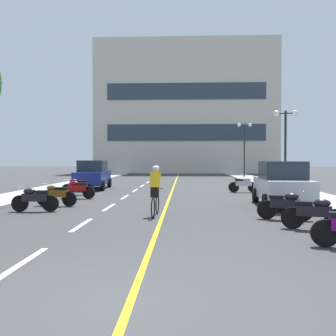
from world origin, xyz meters
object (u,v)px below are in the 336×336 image
object	(u,v)px
motorcycle_2	(285,205)
motorcycle_5	(78,189)
street_lamp_far	(244,138)
parked_car_near	(282,184)
motorcycle_7	(244,184)
motorcycle_1	(314,213)
motorcycle_6	(77,186)
motorcycle_4	(56,195)
cyclist_rider	(155,190)
street_lamp_mid	(285,131)
motorcycle_3	(35,199)
parked_car_mid	(93,175)

from	to	relation	value
motorcycle_2	motorcycle_5	bearing A→B (deg)	144.00
street_lamp_far	motorcycle_2	bearing A→B (deg)	-96.27
parked_car_near	motorcycle_7	size ratio (longest dim) A/B	2.51
motorcycle_1	motorcycle_6	world-z (taller)	same
motorcycle_4	motorcycle_7	distance (m)	10.83
parked_car_near	cyclist_rider	size ratio (longest dim) A/B	2.42
street_lamp_mid	street_lamp_far	world-z (taller)	street_lamp_far
motorcycle_2	motorcycle_3	bearing A→B (deg)	170.02
motorcycle_1	cyclist_rider	bearing A→B (deg)	152.19
motorcycle_3	cyclist_rider	world-z (taller)	cyclist_rider
parked_car_mid	motorcycle_2	world-z (taller)	parked_car_mid
motorcycle_2	motorcycle_5	xyz separation A→B (m)	(-8.29, 6.02, 0.00)
parked_car_near	motorcycle_4	size ratio (longest dim) A/B	2.52
parked_car_near	motorcycle_2	world-z (taller)	parked_car_near
motorcycle_7	street_lamp_mid	bearing A→B (deg)	26.31
parked_car_near	motorcycle_7	world-z (taller)	parked_car_near
street_lamp_mid	motorcycle_4	xyz separation A→B (m)	(-11.25, -7.94, -3.13)
parked_car_near	motorcycle_6	bearing A→B (deg)	155.13
parked_car_mid	cyclist_rider	xyz separation A→B (m)	(4.84, -11.22, -0.03)
parked_car_mid	motorcycle_2	xyz separation A→B (m)	(8.97, -11.87, -0.44)
parked_car_mid	motorcycle_4	size ratio (longest dim) A/B	2.52
motorcycle_7	motorcycle_4	bearing A→B (deg)	-142.35
parked_car_near	motorcycle_6	xyz separation A→B (m)	(-9.55, 4.43, -0.44)
motorcycle_1	motorcycle_5	world-z (taller)	same
parked_car_near	motorcycle_5	bearing A→B (deg)	163.59
street_lamp_mid	motorcycle_2	distance (m)	11.86
motorcycle_4	cyclist_rider	distance (m)	4.90
street_lamp_mid	motorcycle_2	world-z (taller)	street_lamp_mid
motorcycle_2	motorcycle_6	bearing A→B (deg)	138.49
motorcycle_4	motorcycle_6	xyz separation A→B (m)	(-0.46, 4.67, 0.00)
street_lamp_mid	cyclist_rider	size ratio (longest dim) A/B	2.66
street_lamp_mid	parked_car_near	bearing A→B (deg)	-105.69
motorcycle_2	motorcycle_4	distance (m)	8.90
street_lamp_mid	street_lamp_far	size ratio (longest dim) A/B	0.88
motorcycle_3	motorcycle_4	xyz separation A→B (m)	(0.24, 1.61, 0.00)
motorcycle_6	motorcycle_4	bearing A→B (deg)	-84.39
parked_car_near	cyclist_rider	world-z (taller)	parked_car_near
street_lamp_mid	parked_car_mid	size ratio (longest dim) A/B	1.10
street_lamp_far	cyclist_rider	world-z (taller)	street_lamp_far
motorcycle_4	motorcycle_5	xyz separation A→B (m)	(0.05, 2.90, 0.00)
street_lamp_mid	motorcycle_2	size ratio (longest dim) A/B	2.83
motorcycle_3	motorcycle_7	xyz separation A→B (m)	(8.81, 8.22, 0.00)
motorcycle_7	motorcycle_2	bearing A→B (deg)	-91.38
motorcycle_3	motorcycle_4	bearing A→B (deg)	81.59
motorcycle_7	cyclist_rider	bearing A→B (deg)	-115.65
parked_car_near	motorcycle_4	xyz separation A→B (m)	(-9.09, -0.24, -0.44)
motorcycle_7	cyclist_rider	world-z (taller)	cyclist_rider
motorcycle_3	motorcycle_6	xyz separation A→B (m)	(-0.22, 6.28, 0.00)
motorcycle_1	motorcycle_2	size ratio (longest dim) A/B	0.98
motorcycle_5	motorcycle_6	world-z (taller)	same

